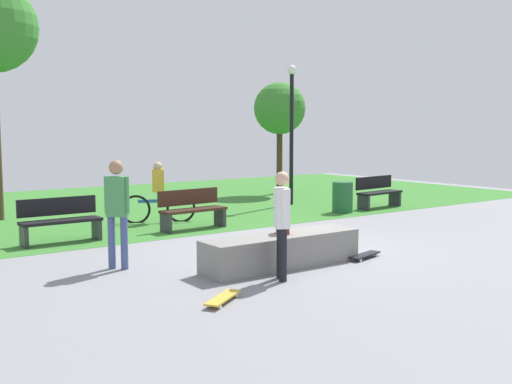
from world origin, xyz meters
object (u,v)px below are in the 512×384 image
backpack_on_ledge (283,224)px  skater_watching (117,205)px  skater_performing_trick (282,217)px  lamp_post (292,120)px  park_bench_far_right (192,208)px  park_bench_near_lamppost (378,191)px  cyclist_on_bicycle (158,197)px  skateboard_spare (365,255)px  trash_bin (342,197)px  park_bench_center_lawn (60,219)px  concrete_ledge (282,251)px  tree_leaning_ash (280,109)px  skateboard_by_ledge (223,298)px

backpack_on_ledge → skater_watching: (-2.36, 1.39, 0.36)m
skater_performing_trick → lamp_post: (5.86, 7.00, 1.56)m
park_bench_far_right → lamp_post: bearing=24.6°
lamp_post → park_bench_near_lamppost: bearing=-52.4°
skater_watching → cyclist_on_bicycle: bearing=55.7°
backpack_on_ledge → lamp_post: (5.25, 6.25, 1.82)m
skateboard_spare → trash_bin: (3.79, 4.53, 0.36)m
backpack_on_ledge → cyclist_on_bicycle: size_ratio=0.19×
skater_performing_trick → trash_bin: 7.67m
skater_watching → park_bench_near_lamppost: size_ratio=1.10×
park_bench_center_lawn → trash_bin: 7.71m
concrete_ledge → tree_leaning_ash: tree_leaning_ash is taller
park_bench_near_lamppost → cyclist_on_bicycle: size_ratio=0.97×
concrete_ledge → skateboard_by_ledge: concrete_ledge is taller
skateboard_by_ledge → park_bench_center_lawn: size_ratio=0.49×
lamp_post → skateboard_spare: bearing=-119.2°
lamp_post → skater_performing_trick: bearing=-129.9°
backpack_on_ledge → park_bench_far_right: (0.60, 4.12, -0.23)m
park_bench_near_lamppost → cyclist_on_bicycle: 6.52m
tree_leaning_ash → cyclist_on_bicycle: (-6.44, -3.43, -2.33)m
concrete_ledge → park_bench_far_right: park_bench_far_right is taller
skateboard_spare → trash_bin: 5.92m
skateboard_by_ledge → tree_leaning_ash: tree_leaning_ash is taller
skateboard_spare → skater_watching: bearing=154.9°
skater_watching → tree_leaning_ash: (9.23, 7.52, 1.89)m
skateboard_by_ledge → park_bench_center_lawn: bearing=94.1°
skater_watching → park_bench_center_lawn: skater_watching is taller
park_bench_far_right → skater_watching: bearing=-137.3°
skater_watching → skateboard_by_ledge: (0.36, -2.64, -1.00)m
skateboard_spare → tree_leaning_ash: bearing=60.2°
park_bench_center_lawn → cyclist_on_bicycle: (2.82, 1.24, 0.15)m
skater_watching → skateboard_spare: 4.40m
concrete_ledge → skater_watching: bearing=147.4°
park_bench_far_right → park_bench_near_lamppost: bearing=0.8°
backpack_on_ledge → park_bench_center_lawn: 4.87m
concrete_ledge → skater_performing_trick: 1.11m
skater_performing_trick → skateboard_by_ledge: 1.74m
skater_performing_trick → trash_bin: skater_performing_trick is taller
park_bench_far_right → tree_leaning_ash: tree_leaning_ash is taller
concrete_ledge → lamp_post: 8.57m
park_bench_near_lamppost → tree_leaning_ash: tree_leaning_ash is taller
skateboard_spare → cyclist_on_bicycle: bearing=100.5°
backpack_on_ledge → park_bench_far_right: bearing=24.0°
skater_performing_trick → trash_bin: (5.92, 4.84, -0.55)m
concrete_ledge → skater_watching: (-2.28, 1.46, 0.79)m
concrete_ledge → lamp_post: lamp_post is taller
skater_performing_trick → park_bench_center_lawn: 5.31m
park_bench_far_right → lamp_post: size_ratio=0.39×
cyclist_on_bicycle → park_bench_center_lawn: bearing=-156.2°
cyclist_on_bicycle → skater_performing_trick: bearing=-99.5°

